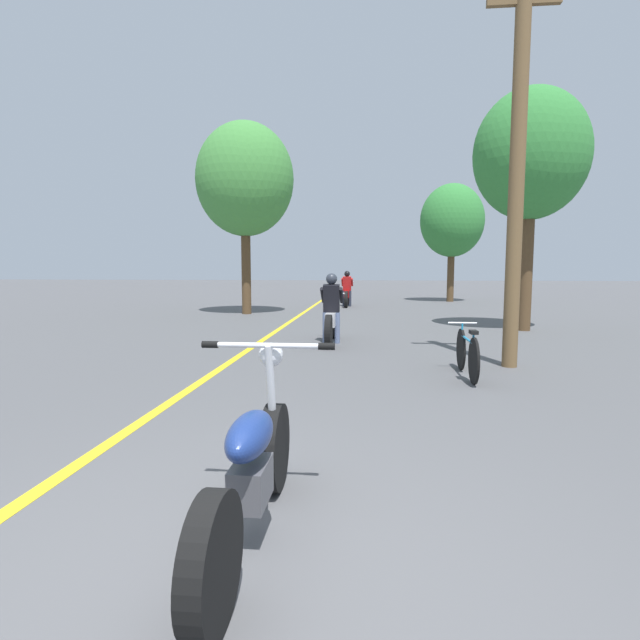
{
  "coord_description": "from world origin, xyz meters",
  "views": [
    {
      "loc": [
        0.68,
        -2.33,
        1.62
      ],
      "look_at": [
        -0.0,
        4.41,
        0.9
      ],
      "focal_mm": 28.0,
      "sensor_mm": 36.0,
      "label": 1
    }
  ],
  "objects_px": {
    "roadside_tree_right_far": "(452,221)",
    "motorcycle_foreground": "(251,469)",
    "motorcycle_rider_lead": "(331,317)",
    "bicycle_parked": "(467,353)",
    "roadside_tree_left": "(245,180)",
    "roadside_tree_right_near": "(531,156)",
    "motorcycle_rider_far": "(347,293)",
    "utility_pole": "(517,165)"
  },
  "relations": [
    {
      "from": "roadside_tree_right_near",
      "to": "motorcycle_rider_lead",
      "type": "distance_m",
      "value": 6.63
    },
    {
      "from": "roadside_tree_right_near",
      "to": "motorcycle_foreground",
      "type": "distance_m",
      "value": 12.06
    },
    {
      "from": "roadside_tree_right_far",
      "to": "bicycle_parked",
      "type": "relative_size",
      "value": 3.33
    },
    {
      "from": "roadside_tree_left",
      "to": "roadside_tree_right_far",
      "type": "bearing_deg",
      "value": 41.67
    },
    {
      "from": "utility_pole",
      "to": "motorcycle_rider_lead",
      "type": "xyz_separation_m",
      "value": [
        -3.1,
        2.27,
        -2.65
      ]
    },
    {
      "from": "utility_pole",
      "to": "motorcycle_rider_far",
      "type": "relative_size",
      "value": 2.93
    },
    {
      "from": "roadside_tree_right_near",
      "to": "motorcycle_foreground",
      "type": "relative_size",
      "value": 2.91
    },
    {
      "from": "motorcycle_rider_far",
      "to": "roadside_tree_right_far",
      "type": "bearing_deg",
      "value": 35.85
    },
    {
      "from": "roadside_tree_right_far",
      "to": "bicycle_parked",
      "type": "bearing_deg",
      "value": -97.92
    },
    {
      "from": "roadside_tree_right_far",
      "to": "motorcycle_rider_lead",
      "type": "height_order",
      "value": "roadside_tree_right_far"
    },
    {
      "from": "roadside_tree_right_far",
      "to": "bicycle_parked",
      "type": "height_order",
      "value": "roadside_tree_right_far"
    },
    {
      "from": "bicycle_parked",
      "to": "roadside_tree_left",
      "type": "bearing_deg",
      "value": 121.09
    },
    {
      "from": "roadside_tree_right_near",
      "to": "roadside_tree_right_far",
      "type": "distance_m",
      "value": 10.95
    },
    {
      "from": "motorcycle_foreground",
      "to": "motorcycle_rider_far",
      "type": "distance_m",
      "value": 17.94
    },
    {
      "from": "roadside_tree_right_near",
      "to": "roadside_tree_right_far",
      "type": "bearing_deg",
      "value": 90.92
    },
    {
      "from": "utility_pole",
      "to": "roadside_tree_right_near",
      "type": "relative_size",
      "value": 1.04
    },
    {
      "from": "motorcycle_rider_lead",
      "to": "motorcycle_rider_far",
      "type": "xyz_separation_m",
      "value": [
        -0.15,
        10.13,
        -0.01
      ]
    },
    {
      "from": "motorcycle_rider_lead",
      "to": "bicycle_parked",
      "type": "height_order",
      "value": "motorcycle_rider_lead"
    },
    {
      "from": "utility_pole",
      "to": "motorcycle_rider_lead",
      "type": "relative_size",
      "value": 2.94
    },
    {
      "from": "utility_pole",
      "to": "roadside_tree_left",
      "type": "distance_m",
      "value": 10.95
    },
    {
      "from": "utility_pole",
      "to": "roadside_tree_right_near",
      "type": "distance_m",
      "value": 5.29
    },
    {
      "from": "utility_pole",
      "to": "bicycle_parked",
      "type": "xyz_separation_m",
      "value": [
        -0.84,
        -0.84,
        -2.85
      ]
    },
    {
      "from": "motorcycle_rider_lead",
      "to": "bicycle_parked",
      "type": "relative_size",
      "value": 1.29
    },
    {
      "from": "roadside_tree_left",
      "to": "motorcycle_rider_far",
      "type": "bearing_deg",
      "value": 48.48
    },
    {
      "from": "roadside_tree_right_near",
      "to": "motorcycle_rider_far",
      "type": "relative_size",
      "value": 2.83
    },
    {
      "from": "roadside_tree_left",
      "to": "motorcycle_rider_lead",
      "type": "xyz_separation_m",
      "value": [
        3.46,
        -6.39,
        -4.0
      ]
    },
    {
      "from": "roadside_tree_left",
      "to": "bicycle_parked",
      "type": "distance_m",
      "value": 11.86
    },
    {
      "from": "roadside_tree_right_far",
      "to": "motorcycle_rider_far",
      "type": "distance_m",
      "value": 6.66
    },
    {
      "from": "roadside_tree_right_far",
      "to": "roadside_tree_left",
      "type": "distance_m",
      "value": 10.8
    },
    {
      "from": "motorcycle_foreground",
      "to": "bicycle_parked",
      "type": "relative_size",
      "value": 1.25
    },
    {
      "from": "roadside_tree_right_far",
      "to": "motorcycle_foreground",
      "type": "height_order",
      "value": "roadside_tree_right_far"
    },
    {
      "from": "roadside_tree_right_far",
      "to": "motorcycle_rider_lead",
      "type": "relative_size",
      "value": 2.59
    },
    {
      "from": "roadside_tree_left",
      "to": "motorcycle_rider_lead",
      "type": "distance_m",
      "value": 8.3
    },
    {
      "from": "roadside_tree_right_far",
      "to": "motorcycle_rider_far",
      "type": "height_order",
      "value": "roadside_tree_right_far"
    },
    {
      "from": "utility_pole",
      "to": "roadside_tree_right_far",
      "type": "xyz_separation_m",
      "value": [
        1.48,
        15.82,
        0.56
      ]
    },
    {
      "from": "roadside_tree_right_near",
      "to": "roadside_tree_left",
      "type": "height_order",
      "value": "roadside_tree_left"
    },
    {
      "from": "motorcycle_rider_lead",
      "to": "motorcycle_rider_far",
      "type": "distance_m",
      "value": 10.13
    },
    {
      "from": "utility_pole",
      "to": "roadside_tree_right_far",
      "type": "relative_size",
      "value": 1.14
    },
    {
      "from": "motorcycle_rider_lead",
      "to": "roadside_tree_right_far",
      "type": "bearing_deg",
      "value": 71.33
    },
    {
      "from": "roadside_tree_right_far",
      "to": "bicycle_parked",
      "type": "distance_m",
      "value": 17.16
    },
    {
      "from": "roadside_tree_right_near",
      "to": "motorcycle_rider_far",
      "type": "xyz_separation_m",
      "value": [
        -4.9,
        7.52,
        -3.82
      ]
    },
    {
      "from": "utility_pole",
      "to": "motorcycle_rider_lead",
      "type": "distance_m",
      "value": 4.67
    }
  ]
}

